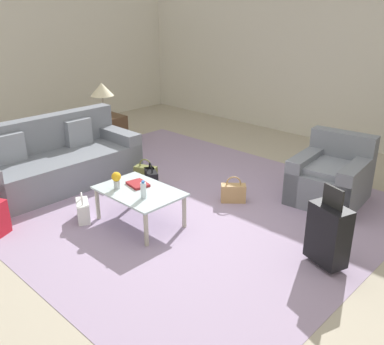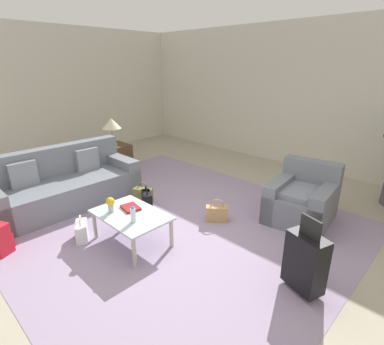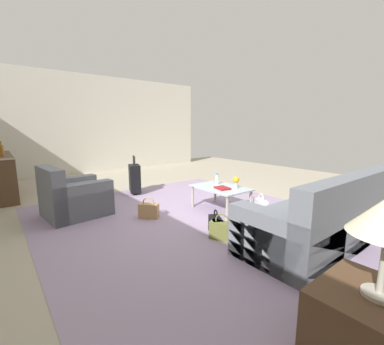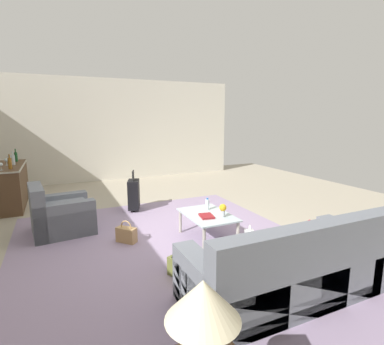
% 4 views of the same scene
% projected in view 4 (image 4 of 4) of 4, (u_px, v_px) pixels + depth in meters
% --- Properties ---
extents(ground_plane, '(12.00, 12.00, 0.00)m').
position_uv_depth(ground_plane, '(170.00, 235.00, 5.00)').
color(ground_plane, '#A89E89').
extents(wall_right, '(0.12, 8.00, 3.10)m').
position_uv_depth(wall_right, '(111.00, 130.00, 9.23)').
color(wall_right, beige).
rests_on(wall_right, ground).
extents(area_rug, '(5.20, 4.40, 0.01)m').
position_uv_depth(area_rug, '(171.00, 252.00, 4.38)').
color(area_rug, '#9984A3').
rests_on(area_rug, ground).
extents(couch, '(0.96, 2.34, 0.94)m').
position_uv_depth(couch, '(293.00, 271.00, 3.22)').
color(couch, slate).
rests_on(couch, ground).
extents(armchair, '(0.95, 1.03, 0.86)m').
position_uv_depth(armchair, '(58.00, 216.00, 5.05)').
color(armchair, slate).
rests_on(armchair, ground).
extents(coffee_table, '(0.99, 0.67, 0.42)m').
position_uv_depth(coffee_table, '(207.00, 217.00, 4.78)').
color(coffee_table, silver).
rests_on(coffee_table, ground).
extents(water_bottle, '(0.06, 0.06, 0.20)m').
position_uv_depth(water_bottle, '(207.00, 204.00, 4.97)').
color(water_bottle, silver).
rests_on(water_bottle, coffee_table).
extents(coffee_table_book, '(0.28, 0.24, 0.03)m').
position_uv_depth(coffee_table_book, '(207.00, 216.00, 4.63)').
color(coffee_table_book, maroon).
rests_on(coffee_table_book, coffee_table).
extents(flower_vase, '(0.11, 0.11, 0.21)m').
position_uv_depth(flower_vase, '(223.00, 209.00, 4.61)').
color(flower_vase, '#B2B7BC').
rests_on(flower_vase, coffee_table).
extents(table_lamp, '(0.41, 0.41, 0.59)m').
position_uv_depth(table_lamp, '(203.00, 302.00, 1.55)').
color(table_lamp, '#ADA899').
rests_on(table_lamp, side_table).
extents(bar_console, '(1.93, 0.62, 0.91)m').
position_uv_depth(bar_console, '(10.00, 185.00, 6.61)').
color(bar_console, '#513823').
rests_on(bar_console, ground).
extents(wine_glass_leftmost, '(0.08, 0.08, 0.15)m').
position_uv_depth(wine_glass_leftmost, '(1.00, 165.00, 5.91)').
color(wine_glass_leftmost, silver).
rests_on(wine_glass_leftmost, bar_console).
extents(wine_glass_left_of_centre, '(0.08, 0.08, 0.15)m').
position_uv_depth(wine_glass_left_of_centre, '(6.00, 160.00, 6.51)').
color(wine_glass_left_of_centre, silver).
rests_on(wine_glass_left_of_centre, bar_console).
extents(wine_glass_right_of_centre, '(0.08, 0.08, 0.15)m').
position_uv_depth(wine_glass_right_of_centre, '(9.00, 157.00, 7.09)').
color(wine_glass_right_of_centre, silver).
rests_on(wine_glass_right_of_centre, bar_console).
extents(wine_bottle_amber, '(0.07, 0.07, 0.30)m').
position_uv_depth(wine_bottle_amber, '(10.00, 163.00, 6.06)').
color(wine_bottle_amber, brown).
rests_on(wine_bottle_amber, bar_console).
extents(wine_bottle_clear, '(0.07, 0.07, 0.30)m').
position_uv_depth(wine_bottle_clear, '(13.00, 160.00, 6.56)').
color(wine_bottle_clear, silver).
rests_on(wine_bottle_clear, bar_console).
extents(wine_bottle_green, '(0.07, 0.07, 0.30)m').
position_uv_depth(wine_bottle_green, '(16.00, 157.00, 7.07)').
color(wine_bottle_green, '#194C23').
rests_on(wine_bottle_green, bar_console).
extents(suitcase_black, '(0.45, 0.34, 0.85)m').
position_uv_depth(suitcase_black, '(134.00, 194.00, 6.28)').
color(suitcase_black, black).
rests_on(suitcase_black, ground).
extents(handbag_black, '(0.35, 0.28, 0.36)m').
position_uv_depth(handbag_black, '(179.00, 261.00, 3.85)').
color(handbag_black, black).
rests_on(handbag_black, ground).
extents(handbag_white, '(0.35, 0.28, 0.36)m').
position_uv_depth(handbag_white, '(249.00, 239.00, 4.51)').
color(handbag_white, white).
rests_on(handbag_white, ground).
extents(handbag_olive, '(0.35, 0.25, 0.36)m').
position_uv_depth(handbag_olive, '(180.00, 268.00, 3.67)').
color(handbag_olive, olive).
rests_on(handbag_olive, ground).
extents(handbag_tan, '(0.33, 0.32, 0.36)m').
position_uv_depth(handbag_tan, '(126.00, 234.00, 4.70)').
color(handbag_tan, tan).
rests_on(handbag_tan, ground).
extents(backpack_red, '(0.36, 0.34, 0.40)m').
position_uv_depth(backpack_red, '(316.00, 237.00, 4.44)').
color(backpack_red, red).
rests_on(backpack_red, ground).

